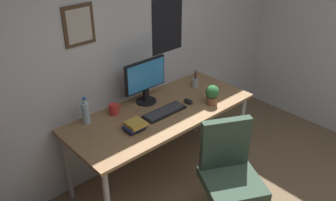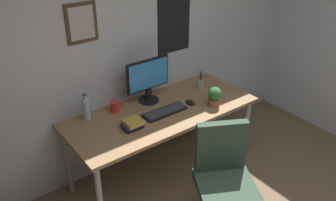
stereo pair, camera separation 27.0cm
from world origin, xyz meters
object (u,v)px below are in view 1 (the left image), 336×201
object	(u,v)px
monitor	(145,80)
keyboard	(164,112)
coffee_mug_near	(114,109)
potted_plant	(212,94)
water_bottle	(86,113)
pen_cup	(195,82)
office_chair	(229,171)
computer_mouse	(188,101)
book_stack_left	(135,126)

from	to	relation	value
monitor	keyboard	size ratio (longest dim) A/B	1.07
monitor	coffee_mug_near	bearing A→B (deg)	176.83
coffee_mug_near	potted_plant	world-z (taller)	potted_plant
water_bottle	pen_cup	world-z (taller)	water_bottle
office_chair	keyboard	world-z (taller)	office_chair
office_chair	potted_plant	size ratio (longest dim) A/B	4.87
keyboard	computer_mouse	xyz separation A→B (m)	(0.30, -0.01, 0.01)
office_chair	potted_plant	xyz separation A→B (m)	(0.43, 0.59, 0.34)
water_bottle	pen_cup	distance (m)	1.23
keyboard	book_stack_left	world-z (taller)	book_stack_left
coffee_mug_near	office_chair	bearing A→B (deg)	-70.32
computer_mouse	water_bottle	distance (m)	0.99
keyboard	coffee_mug_near	distance (m)	0.47
computer_mouse	water_bottle	xyz separation A→B (m)	(-0.92, 0.35, 0.09)
potted_plant	pen_cup	bearing A→B (deg)	68.50
monitor	coffee_mug_near	size ratio (longest dim) A/B	3.65
office_chair	pen_cup	xyz separation A→B (m)	(0.57, 0.95, 0.29)
keyboard	potted_plant	world-z (taller)	potted_plant
pen_cup	book_stack_left	bearing A→B (deg)	-166.64
coffee_mug_near	keyboard	bearing A→B (deg)	-40.59
office_chair	pen_cup	distance (m)	1.15
office_chair	pen_cup	bearing A→B (deg)	59.16
computer_mouse	pen_cup	bearing A→B (deg)	33.67
keyboard	pen_cup	size ratio (longest dim) A/B	2.15
monitor	computer_mouse	distance (m)	0.47
monitor	potted_plant	bearing A→B (deg)	-45.91
water_bottle	coffee_mug_near	distance (m)	0.28
keyboard	coffee_mug_near	world-z (taller)	coffee_mug_near
water_bottle	book_stack_left	size ratio (longest dim) A/B	1.42
potted_plant	water_bottle	bearing A→B (deg)	154.70
pen_cup	potted_plant	bearing A→B (deg)	-111.50
pen_cup	book_stack_left	xyz separation A→B (m)	(-0.97, -0.23, -0.01)
monitor	keyboard	world-z (taller)	monitor
office_chair	coffee_mug_near	world-z (taller)	office_chair
potted_plant	pen_cup	world-z (taller)	pen_cup
water_bottle	book_stack_left	xyz separation A→B (m)	(0.25, -0.38, -0.06)
water_bottle	pen_cup	bearing A→B (deg)	-6.90
monitor	keyboard	distance (m)	0.36
keyboard	monitor	bearing A→B (deg)	87.70
monitor	potted_plant	world-z (taller)	monitor
monitor	pen_cup	world-z (taller)	monitor
keyboard	computer_mouse	size ratio (longest dim) A/B	3.91
computer_mouse	pen_cup	xyz separation A→B (m)	(0.30, 0.20, 0.04)
coffee_mug_near	potted_plant	bearing A→B (deg)	-30.64
pen_cup	office_chair	bearing A→B (deg)	-120.84
potted_plant	monitor	bearing A→B (deg)	134.09
office_chair	book_stack_left	xyz separation A→B (m)	(-0.41, 0.72, 0.27)
monitor	potted_plant	xyz separation A→B (m)	(0.44, -0.46, -0.13)
potted_plant	pen_cup	size ratio (longest dim) A/B	0.98
computer_mouse	potted_plant	xyz separation A→B (m)	(0.16, -0.16, 0.09)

